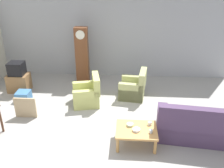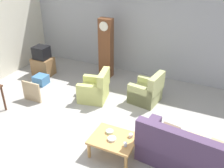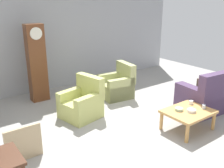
{
  "view_description": "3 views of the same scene",
  "coord_description": "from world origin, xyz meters",
  "views": [
    {
      "loc": [
        0.52,
        -5.35,
        3.93
      ],
      "look_at": [
        0.13,
        0.74,
        0.97
      ],
      "focal_mm": 40.44,
      "sensor_mm": 36.0,
      "label": 1
    },
    {
      "loc": [
        2.57,
        -4.39,
        4.04
      ],
      "look_at": [
        -0.02,
        1.13,
        0.74
      ],
      "focal_mm": 41.65,
      "sensor_mm": 36.0,
      "label": 2
    },
    {
      "loc": [
        -3.26,
        -3.36,
        2.59
      ],
      "look_at": [
        0.04,
        1.11,
        0.7
      ],
      "focal_mm": 40.82,
      "sensor_mm": 36.0,
      "label": 3
    }
  ],
  "objects": [
    {
      "name": "cup_blue_rimmed",
      "position": [
        1.1,
        -0.63,
        0.46
      ],
      "size": [
        0.07,
        0.07,
        0.09
      ],
      "primitive_type": "cylinder",
      "color": "silver",
      "rests_on": "coffee_table_wood"
    },
    {
      "name": "garage_door_wall",
      "position": [
        0.0,
        3.6,
        1.6
      ],
      "size": [
        8.4,
        0.16,
        3.2
      ],
      "primitive_type": "cube",
      "color": "#9EA0A5",
      "rests_on": "ground_plane"
    },
    {
      "name": "couch_floral",
      "position": [
        2.33,
        -0.24,
        0.36
      ],
      "size": [
        2.18,
        1.1,
        1.04
      ],
      "color": "#4C3856",
      "rests_on": "ground_plane"
    },
    {
      "name": "bowl_white_stacked",
      "position": [
        0.77,
        -0.57,
        0.45
      ],
      "size": [
        0.18,
        0.18,
        0.06
      ],
      "primitive_type": "cylinder",
      "color": "white",
      "rests_on": "coffee_table_wood"
    },
    {
      "name": "storage_box_blue",
      "position": [
        -2.7,
        1.39,
        0.15
      ],
      "size": [
        0.41,
        0.4,
        0.29
      ],
      "primitive_type": "cube",
      "color": "teal",
      "rests_on": "ground_plane"
    },
    {
      "name": "cup_white_porcelain",
      "position": [
        1.1,
        -0.32,
        0.46
      ],
      "size": [
        0.09,
        0.09,
        0.08
      ],
      "primitive_type": "cylinder",
      "color": "white",
      "rests_on": "coffee_table_wood"
    },
    {
      "name": "armchair_olive_far",
      "position": [
        0.75,
        1.82,
        0.31
      ],
      "size": [
        0.89,
        0.86,
        0.92
      ],
      "color": "tan",
      "rests_on": "ground_plane"
    },
    {
      "name": "armchair_olive_near",
      "position": [
        -0.66,
        1.3,
        0.31
      ],
      "size": [
        0.93,
        0.91,
        0.92
      ],
      "color": "#B7BC66",
      "rests_on": "ground_plane"
    },
    {
      "name": "coffee_table_wood",
      "position": [
        0.78,
        -0.5,
        0.36
      ],
      "size": [
        0.96,
        0.76,
        0.42
      ],
      "color": "tan",
      "rests_on": "ground_plane"
    },
    {
      "name": "grandfather_clock",
      "position": [
        -1.05,
        2.86,
        1.0
      ],
      "size": [
        0.44,
        0.3,
        1.99
      ],
      "color": "brown",
      "rests_on": "ground_plane"
    },
    {
      "name": "bowl_shallow_green",
      "position": [
        0.63,
        -0.38,
        0.45
      ],
      "size": [
        0.17,
        0.17,
        0.05
      ],
      "primitive_type": "cylinder",
      "color": "#B2C69E",
      "rests_on": "coffee_table_wood"
    },
    {
      "name": "tv_crt",
      "position": [
        -3.07,
        2.01,
        0.81
      ],
      "size": [
        0.48,
        0.44,
        0.42
      ],
      "primitive_type": "cube",
      "color": "black",
      "rests_on": "tv_stand_cabinet"
    },
    {
      "name": "tv_stand_cabinet",
      "position": [
        -3.07,
        2.01,
        0.3
      ],
      "size": [
        0.68,
        0.52,
        0.6
      ],
      "primitive_type": "cube",
      "color": "brown",
      "rests_on": "ground_plane"
    },
    {
      "name": "framed_picture_leaning",
      "position": [
        -2.26,
        0.45,
        0.3
      ],
      "size": [
        0.6,
        0.05,
        0.6
      ],
      "primitive_type": "cube",
      "color": "tan",
      "rests_on": "ground_plane"
    },
    {
      "name": "ground_plane",
      "position": [
        0.0,
        0.0,
        0.0
      ],
      "size": [
        10.4,
        10.4,
        0.0
      ],
      "primitive_type": "plane",
      "color": "#999691"
    }
  ]
}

